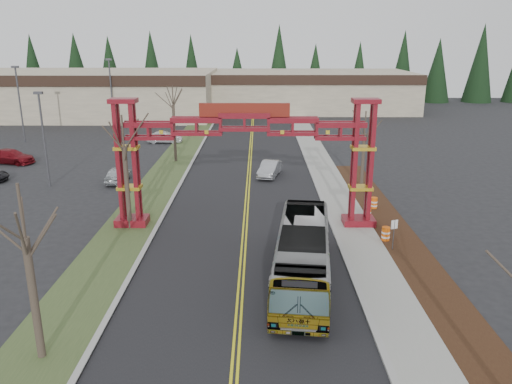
{
  "coord_description": "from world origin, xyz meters",
  "views": [
    {
      "loc": [
        0.93,
        -15.08,
        12.56
      ],
      "look_at": [
        0.78,
        14.32,
        3.59
      ],
      "focal_mm": 35.0,
      "sensor_mm": 36.0,
      "label": 1
    }
  ],
  "objects_px": {
    "bare_tree_median_mid": "(124,147)",
    "gateway_arch": "(245,142)",
    "bare_tree_median_near": "(25,238)",
    "barrel_mid": "(368,214)",
    "transit_bus": "(303,255)",
    "retail_building_west": "(79,93)",
    "bare_tree_median_far": "(173,105)",
    "street_sign": "(394,229)",
    "parked_car_near_a": "(118,174)",
    "silver_sedan": "(270,169)",
    "barrel_south": "(386,234)",
    "light_pole_near": "(43,133)",
    "light_pole_far": "(111,88)",
    "bare_tree_right_far": "(365,134)",
    "parked_car_mid_a": "(11,156)",
    "light_pole_mid": "(19,99)",
    "retail_building_east": "(307,91)",
    "barrel_north": "(374,204)",
    "parked_car_far_a": "(165,138)"
  },
  "relations": [
    {
      "from": "silver_sedan",
      "to": "parked_car_mid_a",
      "type": "xyz_separation_m",
      "value": [
        -27.39,
        5.09,
        0.02
      ]
    },
    {
      "from": "transit_bus",
      "to": "bare_tree_right_far",
      "type": "distance_m",
      "value": 19.23
    },
    {
      "from": "bare_tree_median_mid",
      "to": "bare_tree_right_far",
      "type": "bearing_deg",
      "value": 28.38
    },
    {
      "from": "bare_tree_median_mid",
      "to": "barrel_south",
      "type": "distance_m",
      "value": 18.12
    },
    {
      "from": "transit_bus",
      "to": "street_sign",
      "type": "distance_m",
      "value": 7.28
    },
    {
      "from": "bare_tree_right_far",
      "to": "street_sign",
      "type": "height_order",
      "value": "bare_tree_right_far"
    },
    {
      "from": "barrel_mid",
      "to": "parked_car_mid_a",
      "type": "bearing_deg",
      "value": 153.31
    },
    {
      "from": "bare_tree_median_far",
      "to": "light_pole_mid",
      "type": "relative_size",
      "value": 0.84
    },
    {
      "from": "barrel_mid",
      "to": "parked_car_near_a",
      "type": "bearing_deg",
      "value": 154.34
    },
    {
      "from": "light_pole_mid",
      "to": "street_sign",
      "type": "distance_m",
      "value": 51.62
    },
    {
      "from": "light_pole_near",
      "to": "light_pole_far",
      "type": "relative_size",
      "value": 0.84
    },
    {
      "from": "parked_car_near_a",
      "to": "barrel_mid",
      "type": "xyz_separation_m",
      "value": [
        20.95,
        -10.06,
        -0.28
      ]
    },
    {
      "from": "transit_bus",
      "to": "parked_car_near_a",
      "type": "xyz_separation_m",
      "value": [
        -15.35,
        19.9,
        -0.87
      ]
    },
    {
      "from": "bare_tree_median_mid",
      "to": "gateway_arch",
      "type": "bearing_deg",
      "value": 4.65
    },
    {
      "from": "silver_sedan",
      "to": "bare_tree_median_mid",
      "type": "distance_m",
      "value": 17.91
    },
    {
      "from": "transit_bus",
      "to": "light_pole_mid",
      "type": "relative_size",
      "value": 1.2
    },
    {
      "from": "bare_tree_median_near",
      "to": "barrel_mid",
      "type": "height_order",
      "value": "bare_tree_median_near"
    },
    {
      "from": "bare_tree_median_mid",
      "to": "light_pole_near",
      "type": "xyz_separation_m",
      "value": [
        -9.8,
        10.4,
        -0.9
      ]
    },
    {
      "from": "street_sign",
      "to": "light_pole_mid",
      "type": "bearing_deg",
      "value": 138.14
    },
    {
      "from": "light_pole_far",
      "to": "barrel_north",
      "type": "relative_size",
      "value": 10.31
    },
    {
      "from": "gateway_arch",
      "to": "light_pole_mid",
      "type": "distance_m",
      "value": 41.67
    },
    {
      "from": "bare_tree_median_near",
      "to": "bare_tree_right_far",
      "type": "xyz_separation_m",
      "value": [
        18.0,
        24.49,
        -0.39
      ]
    },
    {
      "from": "parked_car_far_a",
      "to": "bare_tree_median_near",
      "type": "height_order",
      "value": "bare_tree_median_near"
    },
    {
      "from": "retail_building_east",
      "to": "transit_bus",
      "type": "bearing_deg",
      "value": -95.42
    },
    {
      "from": "street_sign",
      "to": "parked_car_near_a",
      "type": "bearing_deg",
      "value": 143.58
    },
    {
      "from": "transit_bus",
      "to": "light_pole_far",
      "type": "distance_m",
      "value": 56.71
    },
    {
      "from": "barrel_south",
      "to": "parked_car_near_a",
      "type": "bearing_deg",
      "value": 146.25
    },
    {
      "from": "bare_tree_median_far",
      "to": "light_pole_far",
      "type": "height_order",
      "value": "light_pole_far"
    },
    {
      "from": "parked_car_far_a",
      "to": "bare_tree_median_mid",
      "type": "xyz_separation_m",
      "value": [
        3.0,
        -30.12,
        5.04
      ]
    },
    {
      "from": "bare_tree_median_far",
      "to": "barrel_north",
      "type": "xyz_separation_m",
      "value": [
        17.86,
        -15.86,
        -5.56
      ]
    },
    {
      "from": "retail_building_west",
      "to": "gateway_arch",
      "type": "bearing_deg",
      "value": -60.93
    },
    {
      "from": "silver_sedan",
      "to": "retail_building_east",
      "type": "bearing_deg",
      "value": 94.65
    },
    {
      "from": "retail_building_east",
      "to": "street_sign",
      "type": "height_order",
      "value": "retail_building_east"
    },
    {
      "from": "gateway_arch",
      "to": "transit_bus",
      "type": "distance_m",
      "value": 10.24
    },
    {
      "from": "light_pole_far",
      "to": "barrel_mid",
      "type": "distance_m",
      "value": 51.23
    },
    {
      "from": "light_pole_near",
      "to": "light_pole_mid",
      "type": "distance_m",
      "value": 23.07
    },
    {
      "from": "silver_sedan",
      "to": "barrel_north",
      "type": "bearing_deg",
      "value": -37.42
    },
    {
      "from": "gateway_arch",
      "to": "retail_building_east",
      "type": "relative_size",
      "value": 0.48
    },
    {
      "from": "parked_car_mid_a",
      "to": "barrel_mid",
      "type": "distance_m",
      "value": 38.36
    },
    {
      "from": "bare_tree_median_mid",
      "to": "street_sign",
      "type": "xyz_separation_m",
      "value": [
        17.27,
        -3.82,
        -4.28
      ]
    },
    {
      "from": "retail_building_east",
      "to": "parked_car_mid_a",
      "type": "height_order",
      "value": "retail_building_east"
    },
    {
      "from": "parked_car_near_a",
      "to": "light_pole_far",
      "type": "height_order",
      "value": "light_pole_far"
    },
    {
      "from": "bare_tree_median_mid",
      "to": "parked_car_far_a",
      "type": "bearing_deg",
      "value": 95.69
    },
    {
      "from": "retail_building_west",
      "to": "light_pole_far",
      "type": "xyz_separation_m",
      "value": [
        8.92,
        -11.57,
        2.02
      ]
    },
    {
      "from": "parked_car_mid_a",
      "to": "barrel_mid",
      "type": "height_order",
      "value": "parked_car_mid_a"
    },
    {
      "from": "retail_building_west",
      "to": "bare_tree_median_far",
      "type": "distance_m",
      "value": 41.06
    },
    {
      "from": "bare_tree_median_near",
      "to": "barrel_north",
      "type": "relative_size",
      "value": 7.74
    },
    {
      "from": "light_pole_near",
      "to": "light_pole_far",
      "type": "height_order",
      "value": "light_pole_far"
    },
    {
      "from": "transit_bus",
      "to": "light_pole_mid",
      "type": "bearing_deg",
      "value": 136.65
    },
    {
      "from": "gateway_arch",
      "to": "retail_building_west",
      "type": "height_order",
      "value": "gateway_arch"
    }
  ]
}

